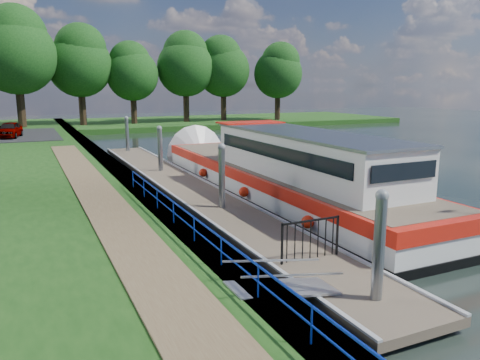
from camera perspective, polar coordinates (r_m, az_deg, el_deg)
name	(u,v)px	position (r m, az deg, el deg)	size (l,w,h in m)	color
ground	(361,306)	(11.87, 14.48, -14.63)	(160.00, 160.00, 0.00)	black
bank_edge	(125,183)	(24.02, -13.90, -0.31)	(1.10, 90.00, 0.78)	#473D2D
far_bank	(179,123)	(63.23, -7.49, 6.96)	(60.00, 18.00, 0.60)	#183E11
footpath	(111,213)	(16.90, -15.45, -3.88)	(1.60, 40.00, 0.05)	brown
blue_fence	(207,233)	(12.50, -4.10, -6.44)	(0.04, 18.04, 0.72)	#0C2DBF
pontoon	(186,190)	(22.79, -6.58, -1.20)	(2.50, 30.00, 0.56)	brown
mooring_piles	(186,168)	(22.58, -6.65, 1.51)	(0.30, 27.30, 3.55)	gray
gangway	(283,287)	(11.00, 5.27, -12.87)	(2.58, 1.00, 0.92)	#A5A8AD
gate_panel	(311,234)	(13.08, 8.60, -6.48)	(1.85, 0.05, 1.15)	black
barge	(271,173)	(22.23, 3.83, 0.91)	(4.36, 21.15, 4.78)	black
horizon_trees	(69,60)	(57.13, -20.15, 13.59)	(54.38, 10.03, 12.87)	#332316
car_a	(10,130)	(44.13, -26.28, 5.53)	(1.55, 3.86, 1.31)	#999999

